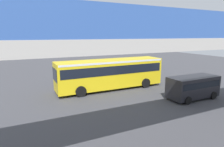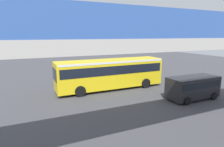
% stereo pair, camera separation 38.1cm
% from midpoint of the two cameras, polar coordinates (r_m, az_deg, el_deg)
% --- Properties ---
extents(ground, '(80.00, 80.00, 0.00)m').
position_cam_midpoint_polar(ground, '(21.22, -1.98, -4.15)').
color(ground, '#424247').
extents(city_bus, '(11.54, 2.85, 3.15)m').
position_cam_midpoint_polar(city_bus, '(20.22, -1.01, 0.55)').
color(city_bus, yellow).
rests_on(city_bus, ground).
extents(parked_van, '(4.80, 2.17, 2.05)m').
position_cam_midpoint_polar(parked_van, '(18.71, 22.59, -3.45)').
color(parked_van, black).
rests_on(parked_van, ground).
extents(bicycle_blue, '(1.77, 0.44, 0.96)m').
position_cam_midpoint_polar(bicycle_blue, '(24.40, 27.53, -2.49)').
color(bicycle_blue, black).
rests_on(bicycle_blue, ground).
extents(lane_dash_leftmost, '(2.00, 0.20, 0.01)m').
position_cam_midpoint_polar(lane_dash_leftmost, '(25.05, 4.21, -1.73)').
color(lane_dash_leftmost, silver).
rests_on(lane_dash_leftmost, ground).
extents(lane_dash_left, '(2.00, 0.20, 0.01)m').
position_cam_midpoint_polar(lane_dash_left, '(23.37, -4.35, -2.70)').
color(lane_dash_left, silver).
rests_on(lane_dash_left, ground).
extents(lane_dash_centre, '(2.00, 0.20, 0.01)m').
position_cam_midpoint_polar(lane_dash_centre, '(22.30, -13.99, -3.71)').
color(lane_dash_centre, silver).
rests_on(lane_dash_centre, ground).
extents(pedestrian_overpass, '(27.64, 2.60, 6.69)m').
position_cam_midpoint_polar(pedestrian_overpass, '(10.68, 24.47, 6.34)').
color(pedestrian_overpass, '#B2ADA5').
rests_on(pedestrian_overpass, ground).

